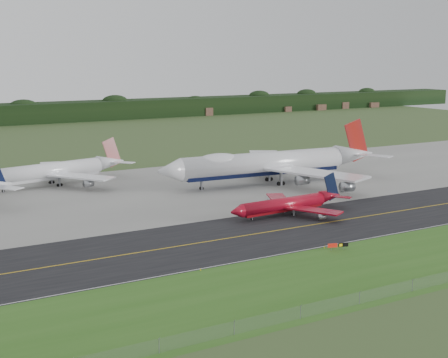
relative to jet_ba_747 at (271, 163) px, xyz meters
The scene contains 14 objects.
ground 49.90m from the jet_ba_747, 118.94° to the right, with size 600.00×600.00×0.00m, color #374D23.
grass_verge 82.12m from the jet_ba_747, 107.00° to the right, with size 400.00×30.00×0.01m, color #2F5D1B.
taxiway 53.41m from the jet_ba_747, 116.85° to the right, with size 400.00×32.00×0.02m, color black.
apron 26.02m from the jet_ba_747, 162.10° to the left, with size 400.00×78.00×0.01m, color gray.
taxiway_centreline 53.40m from the jet_ba_747, 116.85° to the right, with size 400.00×0.40×0.00m, color gold.
taxiway_edge_line 67.51m from the jet_ba_747, 110.87° to the right, with size 400.00×0.25×0.00m, color silver.
perimeter_fence 94.52m from the jet_ba_747, 104.69° to the right, with size 320.00×0.10×320.00m.
horizon_treeline 231.73m from the jet_ba_747, 95.93° to the left, with size 700.00×25.00×12.00m.
jet_ba_747 is the anchor object (origin of this frame).
jet_red_737 39.76m from the jet_ba_747, 116.14° to the right, with size 35.66×29.05×9.63m.
jet_star_tail 69.27m from the jet_ba_747, 152.91° to the left, with size 51.47×42.38×13.65m.
taxiway_sign 71.41m from the jet_ba_747, 111.50° to the right, with size 4.47×1.45×1.54m.
edge_marker_left 86.16m from the jet_ba_747, 132.08° to the right, with size 0.16×0.16×0.50m, color yellow.
edge_marker_center 69.84m from the jet_ba_747, 113.51° to the right, with size 0.16×0.16×0.50m, color yellow.
Camera 1 is at (-84.92, -122.49, 40.43)m, focal length 50.00 mm.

